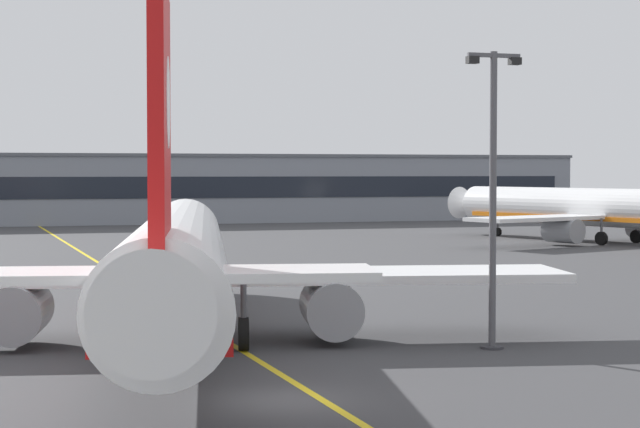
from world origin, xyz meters
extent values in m
plane|color=#3D3D3F|center=(0.00, 0.00, 0.00)|extent=(400.00, 400.00, 0.00)
cube|color=yellow|center=(0.00, 30.00, 0.00)|extent=(7.23, 179.88, 0.01)
cylinder|color=white|center=(-1.32, 11.82, 3.50)|extent=(10.37, 36.08, 3.80)
cone|color=white|center=(2.23, 30.79, 3.50)|extent=(4.03, 3.22, 3.61)
cone|color=white|center=(-4.90, -7.25, 3.90)|extent=(3.32, 3.28, 2.85)
cube|color=red|center=(-1.32, 11.82, 2.46)|extent=(9.77, 33.24, 0.44)
cube|color=black|center=(1.88, 28.92, 4.17)|extent=(3.00, 1.61, 0.60)
cube|color=white|center=(-1.21, 12.41, 2.65)|extent=(32.34, 10.62, 0.36)
cylinder|color=gray|center=(-7.49, 12.57, 1.43)|extent=(2.92, 3.96, 2.30)
cylinder|color=black|center=(-7.15, 14.39, 1.43)|extent=(1.95, 0.54, 1.95)
cylinder|color=gray|center=(4.70, 10.29, 1.43)|extent=(2.92, 3.96, 2.30)
cylinder|color=black|center=(5.04, 12.10, 1.43)|extent=(1.95, 0.54, 1.95)
cube|color=red|center=(-4.24, -3.71, 8.05)|extent=(1.28, 4.79, 7.20)
cylinder|color=white|center=(-4.18, -3.41, 8.77)|extent=(0.87, 2.44, 2.40)
cube|color=white|center=(-4.35, -4.30, 4.36)|extent=(11.33, 4.78, 0.24)
cylinder|color=#4C4C51|center=(1.35, 26.07, 1.48)|extent=(0.24, 0.24, 1.60)
cylinder|color=black|center=(1.35, 26.07, 0.45)|extent=(0.56, 0.96, 0.90)
cylinder|color=#4C4C51|center=(-4.25, 10.34, 1.77)|extent=(0.24, 0.24, 1.60)
cylinder|color=black|center=(-4.25, 10.34, 0.65)|extent=(0.63, 1.35, 1.30)
cylinder|color=#4C4C51|center=(0.86, 9.38, 1.77)|extent=(0.24, 0.24, 1.60)
cylinder|color=black|center=(0.86, 9.38, 0.65)|extent=(0.63, 1.35, 1.30)
cylinder|color=white|center=(47.84, 61.32, 3.42)|extent=(15.08, 34.48, 3.72)
cone|color=white|center=(41.64, 79.15, 3.42)|extent=(4.17, 3.56, 3.53)
cube|color=orange|center=(47.84, 61.32, 2.40)|extent=(14.08, 31.80, 0.43)
cube|color=black|center=(42.25, 77.39, 4.07)|extent=(2.99, 1.93, 0.59)
cube|color=white|center=(47.65, 61.87, 2.59)|extent=(31.11, 14.72, 0.35)
cylinder|color=gray|center=(42.24, 58.95, 1.40)|extent=(3.28, 4.07, 2.25)
cylinder|color=black|center=(41.64, 60.66, 1.40)|extent=(1.86, 0.79, 1.91)
cylinder|color=black|center=(53.10, 64.65, 1.40)|extent=(1.86, 0.79, 1.91)
cylinder|color=#4C4C51|center=(43.18, 74.71, 1.44)|extent=(0.23, 0.23, 1.57)
cylinder|color=black|center=(43.18, 74.71, 0.44)|extent=(0.66, 0.96, 0.88)
cylinder|color=#4C4C51|center=(46.08, 58.63, 1.74)|extent=(0.23, 0.23, 1.57)
cylinder|color=black|center=(46.08, 58.63, 0.64)|extent=(0.79, 1.33, 1.27)
cylinder|color=#4C4C51|center=(50.88, 60.30, 1.74)|extent=(0.23, 0.23, 1.57)
cylinder|color=black|center=(50.88, 60.30, 0.64)|extent=(0.79, 1.33, 1.27)
cylinder|color=#515156|center=(10.32, 7.04, 5.81)|extent=(0.28, 0.28, 11.62)
cylinder|color=#333338|center=(10.32, 7.04, 0.05)|extent=(0.90, 0.90, 0.10)
cube|color=#515156|center=(10.32, 7.04, 11.47)|extent=(2.20, 0.16, 0.16)
cube|color=black|center=(9.42, 7.04, 11.27)|extent=(0.44, 0.36, 0.28)
cube|color=black|center=(11.22, 7.04, 11.27)|extent=(0.44, 0.36, 0.28)
cube|color=gray|center=(7.97, 115.43, 4.40)|extent=(126.81, 12.00, 8.81)
cube|color=black|center=(7.97, 109.38, 4.80)|extent=(121.74, 0.12, 2.80)
cube|color=#595C63|center=(7.97, 115.43, 9.01)|extent=(127.21, 12.40, 0.40)
camera|label=1|loc=(-8.34, -32.07, 6.99)|focal=61.60mm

